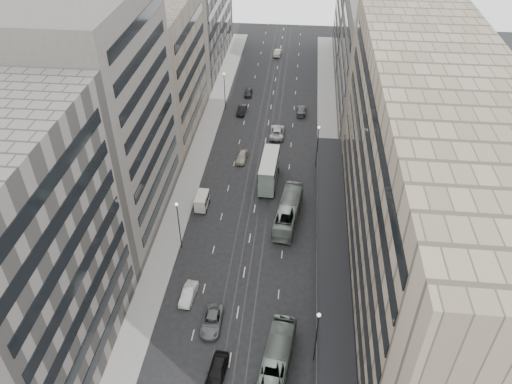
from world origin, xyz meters
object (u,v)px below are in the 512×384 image
at_px(bus_far, 288,211).
at_px(sedan_2, 212,321).
at_px(bus_near, 276,363).
at_px(sedan_0, 217,371).
at_px(double_decker, 269,170).
at_px(panel_van, 202,201).
at_px(sedan_1, 189,294).

relative_size(bus_far, sedan_2, 2.35).
xyz_separation_m(bus_near, bus_far, (0.11, 26.94, 0.04)).
bearing_deg(bus_near, sedan_0, 15.98).
bearing_deg(double_decker, panel_van, -141.08).
distance_m(bus_far, sedan_1, 21.05).
bearing_deg(bus_near, bus_far, -83.09).
relative_size(bus_far, panel_van, 3.14).
height_order(bus_near, sedan_0, bus_near).
height_order(bus_near, double_decker, double_decker).
xyz_separation_m(sedan_0, sedan_1, (-5.55, 10.82, -0.11)).
bearing_deg(bus_near, double_decker, -77.09).
bearing_deg(double_decker, sedan_0, -92.19).
height_order(bus_far, panel_van, bus_far).
relative_size(bus_near, panel_van, 3.07).
bearing_deg(double_decker, bus_far, -65.47).
distance_m(bus_near, panel_van, 31.72).
height_order(panel_van, sedan_2, panel_van).
height_order(bus_near, panel_van, bus_near).
height_order(double_decker, sedan_1, double_decker).
bearing_deg(double_decker, sedan_2, -96.44).
height_order(double_decker, sedan_2, double_decker).
bearing_deg(bus_near, sedan_1, -31.95).
xyz_separation_m(bus_near, sedan_2, (-8.29, 5.76, -0.95)).
bearing_deg(sedan_0, sedan_1, 122.74).
distance_m(sedan_0, sedan_1, 12.16).
relative_size(panel_van, sedan_0, 0.80).
xyz_separation_m(sedan_0, sedan_2, (-1.76, 6.78, -0.11)).
bearing_deg(sedan_0, bus_far, 82.27).
relative_size(bus_near, double_decker, 1.29).
xyz_separation_m(bus_far, sedan_2, (-8.39, -21.18, -0.99)).
bearing_deg(bus_far, bus_near, 96.80).
bearing_deg(sedan_0, sedan_2, 110.14).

